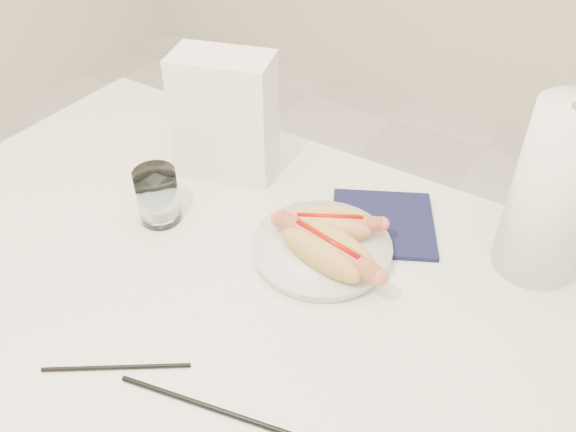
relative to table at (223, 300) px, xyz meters
The scene contains 10 objects.
table is the anchor object (origin of this frame).
plate 0.18m from the table, 48.39° to the left, with size 0.21×0.21×0.02m, color silver.
hotdog_left 0.21m from the table, 54.96° to the left, with size 0.15×0.12×0.04m.
hotdog_right 0.19m from the table, 35.75° to the left, with size 0.19×0.10×0.05m.
water_glass 0.20m from the table, 162.40° to the left, with size 0.07×0.07×0.10m, color white.
chopstick_near 0.22m from the table, 92.35° to the right, with size 0.01×0.01×0.19m, color black.
chopstick_far 0.24m from the table, 57.60° to the right, with size 0.01×0.01×0.23m, color black.
napkin_box 0.33m from the table, 123.99° to the left, with size 0.17×0.10×0.23m, color white.
navy_napkin 0.29m from the table, 56.05° to the left, with size 0.17×0.17×0.01m, color #111436.
paper_towel_roll 0.52m from the table, 35.29° to the left, with size 0.12×0.12×0.27m, color white.
Camera 1 is at (0.43, -0.48, 1.40)m, focal length 36.93 mm.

